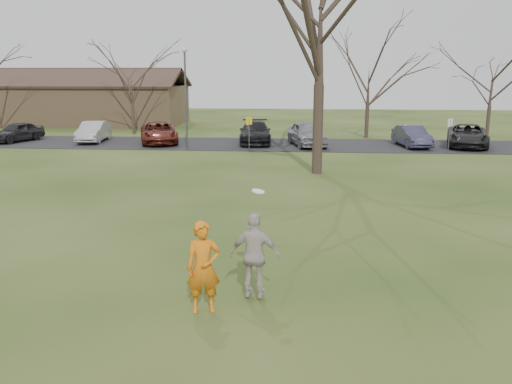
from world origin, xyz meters
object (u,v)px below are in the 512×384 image
car_0 (17,132)px  car_2 (159,133)px  car_5 (412,136)px  catching_play (255,255)px  big_tree (321,22)px  player_defender (203,267)px  car_1 (94,132)px  car_3 (255,132)px  car_6 (467,136)px  lamp_post (185,85)px  car_4 (307,134)px  building (74,103)px

car_0 → car_2: car_2 is taller
car_2 → car_5: size_ratio=1.24×
catching_play → big_tree: bearing=83.6°
car_0 → big_tree: size_ratio=0.28×
player_defender → car_2: (-7.77, 25.37, -0.20)m
car_1 → car_3: (11.23, 0.17, 0.04)m
car_6 → catching_play: bearing=-101.1°
player_defender → car_3: size_ratio=0.38×
car_5 → catching_play: 25.77m
big_tree → car_3: bearing=110.7°
car_2 → car_1: bearing=157.8°
catching_play → lamp_post: (-6.32, 22.43, 2.95)m
car_0 → catching_play: catching_play is taller
car_4 → building: (-21.55, 13.54, 1.10)m
car_1 → car_5: 21.50m
big_tree → building: bearing=133.7°
car_4 → big_tree: (0.45, -9.46, 6.17)m
catching_play → lamp_post: lamp_post is taller
car_0 → big_tree: (20.51, -9.85, 6.29)m
car_0 → car_6: (30.42, -0.02, 0.05)m
car_1 → building: size_ratio=0.21×
car_5 → lamp_post: lamp_post is taller
car_2 → building: bearing=113.6°
building → lamp_post: bearing=-47.9°
car_5 → car_6: 3.59m
player_defender → car_4: 25.10m
catching_play → building: bearing=118.2°
car_1 → car_6: car_6 is taller
car_4 → building: building is taller
car_0 → big_tree: 23.61m
car_1 → car_4: bearing=-8.8°
car_6 → lamp_post: lamp_post is taller
car_0 → car_2: (10.07, -0.02, 0.04)m
car_6 → catching_play: (-11.58, -24.76, 0.25)m
building → lamp_post: 20.99m
car_3 → lamp_post: (-4.07, -2.87, 3.19)m
car_6 → lamp_post: 18.34m
building → car_6: bearing=-22.4°
car_5 → car_2: bearing=170.0°
car_0 → big_tree: bearing=-6.4°
car_5 → building: 31.38m
building → big_tree: big_tree is taller
car_4 → car_6: bearing=-12.4°
car_0 → car_4: car_4 is taller
player_defender → car_2: size_ratio=0.37×
catching_play → big_tree: size_ratio=0.17×
car_0 → catching_play: (18.84, -24.77, 0.31)m
lamp_post → big_tree: big_tree is taller
car_1 → car_3: 11.23m
player_defender → building: size_ratio=0.09×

